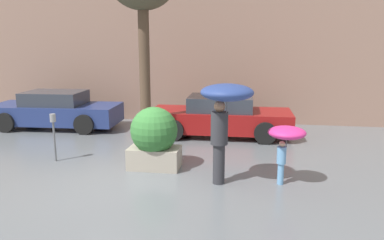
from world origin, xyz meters
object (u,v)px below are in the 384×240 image
(person_adult, at_px, (225,106))
(person_child, at_px, (286,136))
(parking_meter, at_px, (53,127))
(parked_car_near, at_px, (220,117))
(parked_car_far, at_px, (56,111))
(planter_box, at_px, (154,137))

(person_adult, xyz_separation_m, person_child, (1.26, 0.19, -0.64))
(person_adult, height_order, parking_meter, person_adult)
(parked_car_near, xyz_separation_m, parked_car_far, (-5.77, 0.26, -0.00))
(person_adult, bearing_deg, planter_box, 177.93)
(parked_car_near, bearing_deg, parking_meter, 129.32)
(planter_box, bearing_deg, parked_car_far, 140.68)
(parked_car_far, bearing_deg, parked_car_near, -95.15)
(person_child, distance_m, parked_car_near, 4.36)
(person_child, bearing_deg, parked_car_near, 107.87)
(parked_car_near, height_order, parking_meter, parked_car_near)
(person_child, xyz_separation_m, parked_car_far, (-7.43, 4.27, -0.44))
(person_child, xyz_separation_m, parking_meter, (-5.55, 0.73, -0.17))
(planter_box, bearing_deg, parked_car_near, 69.20)
(planter_box, bearing_deg, person_adult, -25.20)
(person_child, bearing_deg, parking_meter, 167.80)
(person_child, relative_size, parked_car_near, 0.28)
(parking_meter, bearing_deg, person_child, -7.52)
(person_adult, distance_m, person_child, 1.43)
(parked_car_near, relative_size, parking_meter, 3.68)
(person_child, bearing_deg, parked_car_far, 145.44)
(parked_car_near, distance_m, parking_meter, 5.09)
(person_child, xyz_separation_m, parked_car_near, (-1.66, 4.01, -0.44))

